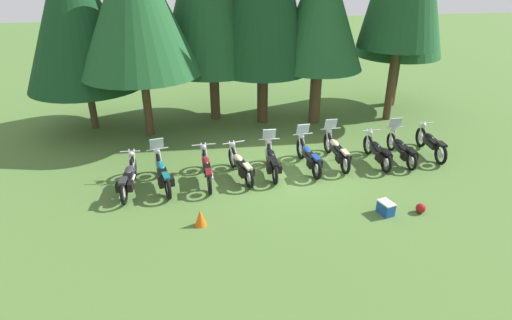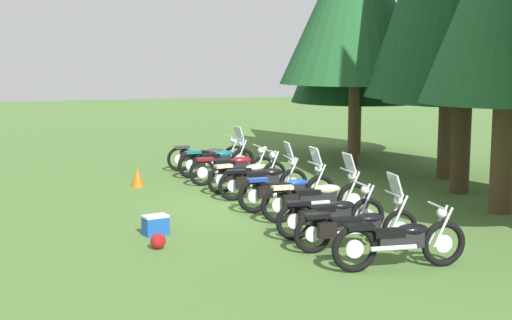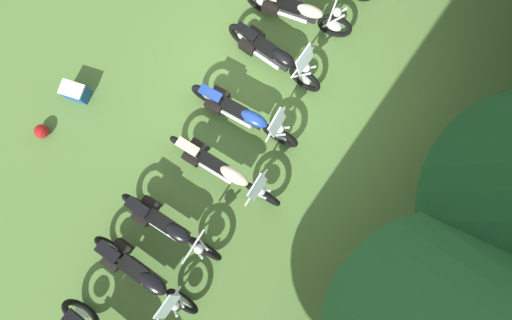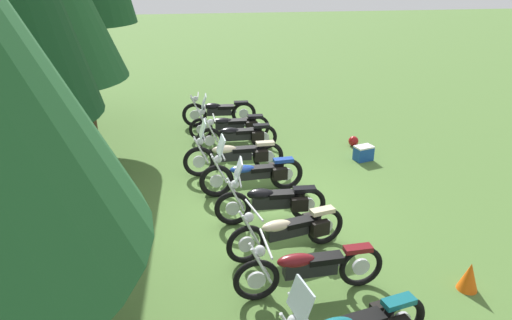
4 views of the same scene
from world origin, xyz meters
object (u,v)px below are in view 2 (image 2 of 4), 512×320
Objects in this scene: motorcycle_4 at (263,180)px; pine_tree_0 at (359,17)px; traffic_cone at (138,178)px; motorcycle_7 at (329,214)px; pine_tree_1 at (356,0)px; dropped_helmet at (158,241)px; motorcycle_3 at (246,174)px; motorcycle_9 at (401,241)px; motorcycle_5 at (287,190)px; motorcycle_6 at (316,197)px; motorcycle_1 at (216,159)px; motorcycle_2 at (234,167)px; picnic_cooler at (155,225)px; motorcycle_8 at (355,225)px; motorcycle_0 at (206,155)px.

pine_tree_0 is (-6.63, 5.34, 4.20)m from motorcycle_4.
motorcycle_4 is at bearing 47.12° from traffic_cone.
pine_tree_1 is at bearing 62.84° from motorcycle_7.
motorcycle_4 is at bearing 140.89° from dropped_helmet.
motorcycle_7 is at bearing 24.49° from traffic_cone.
motorcycle_9 is (7.07, 0.66, 0.02)m from motorcycle_3.
motorcycle_5 is 4.75m from traffic_cone.
traffic_cone is at bearing 176.69° from dropped_helmet.
motorcycle_6 is at bearing 110.85° from dropped_helmet.
motorcycle_6 reaches higher than motorcycle_1.
dropped_helmet is (5.91, -2.87, -0.32)m from motorcycle_2.
motorcycle_1 is at bearing 157.44° from picnic_cooler.
motorcycle_8 is (6.95, 0.47, -0.00)m from motorcycle_2.
motorcycle_6 is 1.05× the size of motorcycle_8.
motorcycle_7 is (5.99, 0.36, -0.01)m from motorcycle_2.
motorcycle_6 is 3.41m from picnic_cooler.
motorcycle_3 is at bearing -81.70° from motorcycle_0.
motorcycle_4 is 7.87× the size of dropped_helmet.
pine_tree_1 is (-4.26, 4.17, 4.58)m from motorcycle_4.
motorcycle_3 reaches higher than dropped_helmet.
pine_tree_1 is 15.79× the size of traffic_cone.
motorcycle_6 reaches higher than motorcycle_4.
motorcycle_0 is at bearing -70.50° from pine_tree_0.
traffic_cone is (1.78, -6.85, -4.81)m from pine_tree_1.
pine_tree_0 is 13.27m from picnic_cooler.
motorcycle_8 is 3.85m from picnic_cooler.
motorcycle_6 is 11.10m from pine_tree_0.
pine_tree_1 reaches higher than motorcycle_7.
pine_tree_0 reaches higher than motorcycle_9.
motorcycle_0 reaches higher than dropped_helmet.
motorcycle_8 is 1.27m from motorcycle_9.
motorcycle_4 is 7.52m from pine_tree_1.
motorcycle_4 is (4.60, 0.42, 0.02)m from motorcycle_0.
motorcycle_2 is 2.54m from traffic_cone.
motorcycle_7 is at bearing 70.73° from picnic_cooler.
motorcycle_7 is 6.92m from traffic_cone.
motorcycle_3 is 0.95× the size of motorcycle_8.
pine_tree_0 reaches higher than motorcycle_5.
motorcycle_2 is (2.42, 0.25, 0.01)m from motorcycle_0.
motorcycle_6 is at bearing 88.08° from motorcycle_8.
motorcycle_6 reaches higher than motorcycle_9.
picnic_cooler is at bearing -159.91° from motorcycle_5.
motorcycle_1 is 6.46m from pine_tree_1.
motorcycle_6 is 5.10× the size of traffic_cone.
pine_tree_1 is 14.23× the size of picnic_cooler.
motorcycle_8 is 7.85m from traffic_cone.
motorcycle_9 is 14.17m from pine_tree_0.
traffic_cone is at bearing 113.86° from motorcycle_8.
motorcycle_5 is (2.37, 0.28, 0.02)m from motorcycle_3.
motorcycle_6 is 1.11× the size of motorcycle_7.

